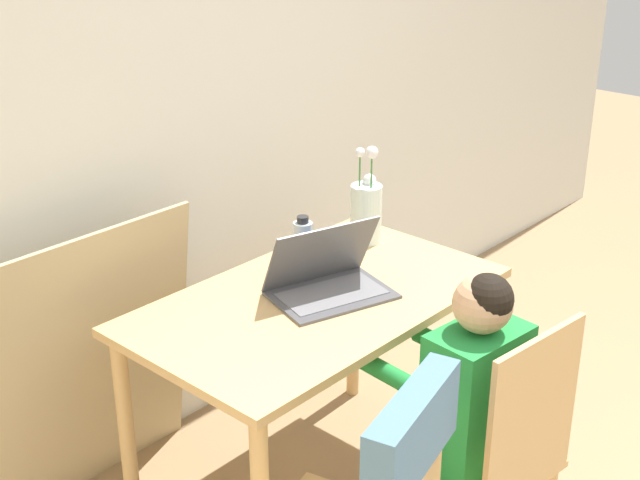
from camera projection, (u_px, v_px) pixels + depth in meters
wall_back at (189, 99)px, 3.11m from camera, size 6.40×0.05×2.50m
dining_table at (316, 324)px, 2.85m from camera, size 1.20×0.70×0.75m
chair_occupied at (491, 459)px, 2.52m from camera, size 0.44×0.44×0.90m
person_seated at (460, 392)px, 2.54m from camera, size 0.33×0.45×1.02m
laptop at (327, 278)px, 2.81m from camera, size 0.43×0.35×0.23m
flower_vase at (366, 210)px, 3.17m from camera, size 0.11×0.11×0.36m
water_bottle at (303, 249)px, 2.90m from camera, size 0.06×0.06×0.22m
cardboard_panel at (77, 371)px, 2.90m from camera, size 0.90×0.15×0.97m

